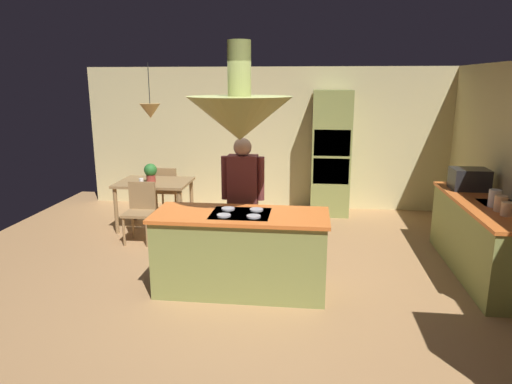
{
  "coord_description": "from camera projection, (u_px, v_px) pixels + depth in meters",
  "views": [
    {
      "loc": [
        0.72,
        -4.92,
        2.31
      ],
      "look_at": [
        0.1,
        0.4,
        1.0
      ],
      "focal_mm": 32.09,
      "sensor_mm": 36.0,
      "label": 1
    }
  ],
  "objects": [
    {
      "name": "canister_sugar",
      "position": [
        501.0,
        204.0,
        5.04
      ],
      "size": [
        0.14,
        0.14,
        0.18
      ],
      "primitive_type": "cylinder",
      "color": "#E0B78C",
      "rests_on": "counter_run_right"
    },
    {
      "name": "wall_back",
      "position": [
        270.0,
        138.0,
        8.41
      ],
      "size": [
        6.8,
        0.1,
        2.55
      ],
      "primitive_type": "cube",
      "color": "beige",
      "rests_on": "ground"
    },
    {
      "name": "counter_run_right",
      "position": [
        483.0,
        238.0,
        5.53
      ],
      "size": [
        0.73,
        2.27,
        0.9
      ],
      "color": "#8C934C",
      "rests_on": "ground"
    },
    {
      "name": "kitchen_island",
      "position": [
        241.0,
        252.0,
        5.08
      ],
      "size": [
        1.92,
        0.78,
        0.92
      ],
      "color": "#8C934C",
      "rests_on": "ground"
    },
    {
      "name": "dining_table",
      "position": [
        154.0,
        188.0,
        7.25
      ],
      "size": [
        1.12,
        0.84,
        0.76
      ],
      "color": "#967248",
      "rests_on": "ground"
    },
    {
      "name": "cup_on_table",
      "position": [
        141.0,
        181.0,
        7.02
      ],
      "size": [
        0.07,
        0.07,
        0.09
      ],
      "primitive_type": "cylinder",
      "color": "white",
      "rests_on": "dining_table"
    },
    {
      "name": "canister_tea",
      "position": [
        495.0,
        198.0,
        5.21
      ],
      "size": [
        0.13,
        0.13,
        0.2
      ],
      "primitive_type": "cylinder",
      "color": "silver",
      "rests_on": "counter_run_right"
    },
    {
      "name": "canister_flour",
      "position": [
        507.0,
        209.0,
        4.87
      ],
      "size": [
        0.13,
        0.13,
        0.15
      ],
      "primitive_type": "cylinder",
      "color": "#E0B78C",
      "rests_on": "counter_run_right"
    },
    {
      "name": "pendant_light_over_table",
      "position": [
        150.0,
        111.0,
        6.96
      ],
      "size": [
        0.32,
        0.32,
        0.82
      ],
      "color": "#E0B266"
    },
    {
      "name": "chair_by_back_wall",
      "position": [
        167.0,
        188.0,
        7.91
      ],
      "size": [
        0.4,
        0.4,
        0.87
      ],
      "rotation": [
        0.0,
        0.0,
        3.14
      ],
      "color": "#967248",
      "rests_on": "ground"
    },
    {
      "name": "chair_facing_island",
      "position": [
        140.0,
        208.0,
        6.66
      ],
      "size": [
        0.4,
        0.4,
        0.87
      ],
      "color": "#967248",
      "rests_on": "ground"
    },
    {
      "name": "ground",
      "position": [
        244.0,
        282.0,
        5.38
      ],
      "size": [
        8.16,
        8.16,
        0.0
      ],
      "primitive_type": "plane",
      "color": "#AD7F51"
    },
    {
      "name": "potted_plant_on_table",
      "position": [
        151.0,
        172.0,
        7.1
      ],
      "size": [
        0.2,
        0.2,
        0.3
      ],
      "color": "#99382D",
      "rests_on": "dining_table"
    },
    {
      "name": "oven_tower",
      "position": [
        331.0,
        153.0,
        7.94
      ],
      "size": [
        0.66,
        0.62,
        2.16
      ],
      "color": "#8C934C",
      "rests_on": "ground"
    },
    {
      "name": "microwave_on_counter",
      "position": [
        469.0,
        179.0,
        6.04
      ],
      "size": [
        0.46,
        0.36,
        0.28
      ],
      "primitive_type": "cube",
      "color": "#232326",
      "rests_on": "counter_run_right"
    },
    {
      "name": "person_at_island",
      "position": [
        243.0,
        195.0,
        5.61
      ],
      "size": [
        0.53,
        0.22,
        1.64
      ],
      "color": "tan",
      "rests_on": "ground"
    },
    {
      "name": "range_hood",
      "position": [
        240.0,
        116.0,
        4.72
      ],
      "size": [
        1.1,
        1.1,
        1.0
      ],
      "color": "#8C934C"
    }
  ]
}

